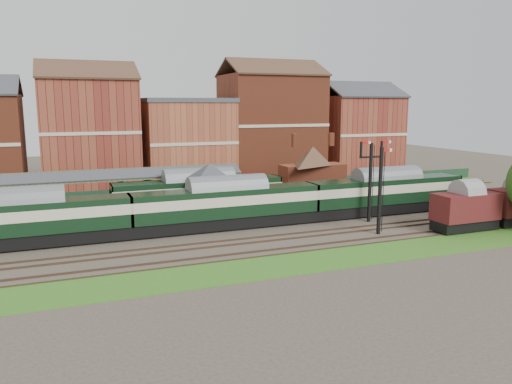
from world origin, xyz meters
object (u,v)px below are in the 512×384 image
object	(u,v)px
signal_box	(210,191)
platform_railcar	(199,193)
dmu_train	(227,204)
semaphore_bracket	(371,177)

from	to	relation	value
signal_box	platform_railcar	size ratio (longest dim) A/B	0.33
dmu_train	signal_box	bearing A→B (deg)	102.77
signal_box	platform_railcar	world-z (taller)	signal_box
semaphore_bracket	platform_railcar	size ratio (longest dim) A/B	0.45
platform_railcar	signal_box	bearing A→B (deg)	-84.85
dmu_train	platform_railcar	bearing A→B (deg)	99.00
signal_box	dmu_train	world-z (taller)	signal_box
dmu_train	platform_railcar	size ratio (longest dim) A/B	3.00
semaphore_bracket	dmu_train	distance (m)	14.68
signal_box	platform_railcar	distance (m)	3.35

